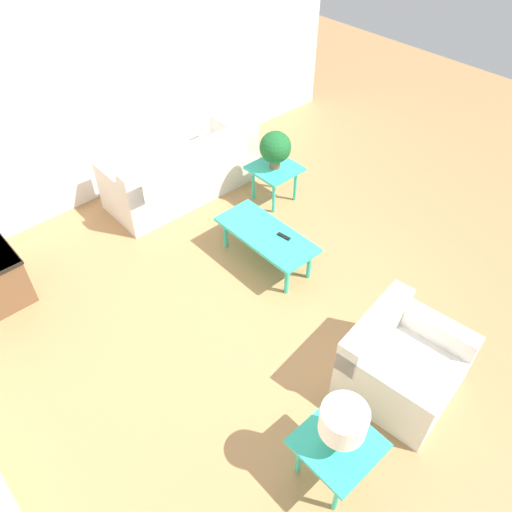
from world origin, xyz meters
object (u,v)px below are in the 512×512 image
at_px(sofa, 184,174).
at_px(table_lamp, 343,422).
at_px(side_table_lamp, 337,447).
at_px(coffee_table, 266,236).
at_px(armchair, 399,364).
at_px(potted_plant, 275,148).
at_px(side_table_plant, 275,172).

distance_m(sofa, table_lamp, 4.08).
relative_size(side_table_lamp, table_lamp, 1.30).
bearing_deg(coffee_table, sofa, -3.36).
distance_m(coffee_table, side_table_lamp, 2.49).
bearing_deg(armchair, potted_plant, 60.78).
distance_m(sofa, coffee_table, 1.68).
xyz_separation_m(side_table_lamp, potted_plant, (2.93, -2.17, 0.35)).
bearing_deg(armchair, table_lamp, -178.05).
relative_size(sofa, potted_plant, 4.12).
distance_m(sofa, side_table_lamp, 4.06).
bearing_deg(sofa, potted_plant, 132.74).
distance_m(sofa, armchair, 3.66).
height_order(sofa, potted_plant, potted_plant).
height_order(armchair, coffee_table, armchair).
height_order(potted_plant, table_lamp, potted_plant).
xyz_separation_m(sofa, side_table_lamp, (-3.82, 1.38, 0.11)).
bearing_deg(coffee_table, armchair, 173.47).
bearing_deg(table_lamp, potted_plant, -36.47).
relative_size(side_table_plant, potted_plant, 1.17).
xyz_separation_m(potted_plant, table_lamp, (-2.93, 2.17, 0.01)).
bearing_deg(coffee_table, table_lamp, 149.13).
height_order(sofa, table_lamp, table_lamp).
bearing_deg(table_lamp, armchair, -80.81).
height_order(coffee_table, side_table_plant, side_table_plant).
height_order(armchair, table_lamp, table_lamp).
bearing_deg(side_table_lamp, coffee_table, -30.87).
bearing_deg(sofa, side_table_lamp, 71.01).
bearing_deg(armchair, side_table_lamp, -178.05).
xyz_separation_m(armchair, side_table_lamp, (-0.17, 1.05, 0.15)).
bearing_deg(side_table_lamp, potted_plant, -36.47).
height_order(side_table_plant, potted_plant, potted_plant).
relative_size(armchair, side_table_lamp, 1.85).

